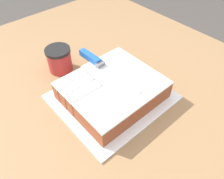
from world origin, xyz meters
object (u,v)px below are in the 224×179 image
cake (113,89)px  coffee_cup (59,59)px  cake_board (112,97)px  knife (97,62)px

cake → coffee_cup: 0.25m
cake_board → knife: bearing=168.0°
knife → cake_board: bearing=-15.0°
cake_board → cake: bearing=49.0°
cake → knife: size_ratio=1.05×
cake → coffee_cup: bearing=-168.3°
cake_board → cake: 0.04m
knife → coffee_cup: (-0.14, -0.07, -0.03)m
cake_board → cake: size_ratio=1.21×
cake_board → coffee_cup: 0.25m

